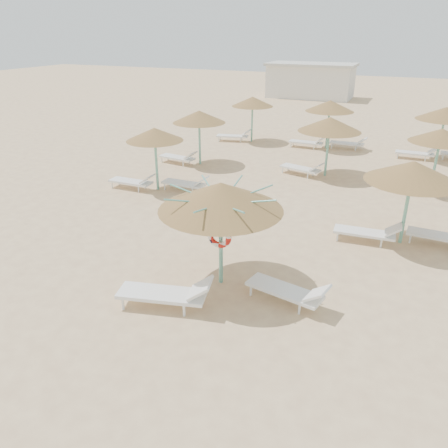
% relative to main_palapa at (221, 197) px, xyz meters
% --- Properties ---
extents(ground, '(120.00, 120.00, 0.00)m').
position_rel_main_palapa_xyz_m(ground, '(-0.04, 0.18, -2.48)').
color(ground, '#DEBC87').
rests_on(ground, ground).
extents(main_palapa, '(3.18, 3.18, 2.85)m').
position_rel_main_palapa_xyz_m(main_palapa, '(0.00, 0.00, 0.00)').
color(main_palapa, '#65B09C').
rests_on(main_palapa, ground).
extents(lounger_main_a, '(2.43, 1.24, 0.85)m').
position_rel_main_palapa_xyz_m(lounger_main_a, '(-0.71, -1.60, -2.07)').
color(lounger_main_a, white).
rests_on(lounger_main_a, ground).
extents(lounger_main_b, '(2.18, 1.05, 0.76)m').
position_rel_main_palapa_xyz_m(lounger_main_b, '(1.97, -0.24, -2.12)').
color(lounger_main_b, white).
rests_on(lounger_main_b, ground).
extents(palapa_field, '(15.32, 13.98, 2.71)m').
position_rel_main_palapa_xyz_m(palapa_field, '(0.41, 11.07, -0.18)').
color(palapa_field, '#65B09C').
rests_on(palapa_field, ground).
extents(service_hut, '(8.40, 4.40, 3.25)m').
position_rel_main_palapa_xyz_m(service_hut, '(-6.04, 35.18, -0.84)').
color(service_hut, silver).
rests_on(service_hut, ground).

